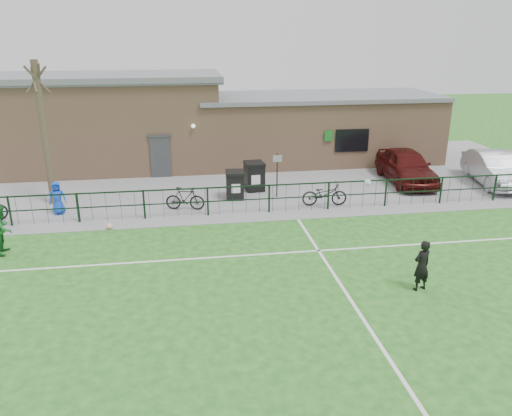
{
  "coord_description": "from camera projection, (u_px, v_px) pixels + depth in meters",
  "views": [
    {
      "loc": [
        -2.44,
        -10.98,
        7.04
      ],
      "look_at": [
        0.0,
        5.0,
        1.3
      ],
      "focal_mm": 35.0,
      "sensor_mm": 36.0,
      "label": 1
    }
  ],
  "objects": [
    {
      "name": "bicycle_e",
      "position": [
        324.0,
        194.0,
        21.13
      ],
      "size": [
        1.96,
        0.84,
        1.0
      ],
      "primitive_type": "imported",
      "rotation": [
        0.0,
        0.0,
        1.48
      ],
      "color": "black",
      "rests_on": "paving_strip"
    },
    {
      "name": "perimeter_fence",
      "position": [
        245.0,
        200.0,
        20.18
      ],
      "size": [
        28.0,
        0.1,
        1.2
      ],
      "primitive_type": "cube",
      "color": "black",
      "rests_on": "ground"
    },
    {
      "name": "car_silver",
      "position": [
        494.0,
        169.0,
        24.01
      ],
      "size": [
        2.51,
        4.94,
        1.55
      ],
      "primitive_type": "imported",
      "rotation": [
        0.0,
        0.0,
        -0.19
      ],
      "color": "#9A9BA1",
      "rests_on": "paving_strip"
    },
    {
      "name": "ground",
      "position": [
        285.0,
        319.0,
        12.92
      ],
      "size": [
        90.0,
        90.0,
        0.0
      ],
      "primitive_type": "plane",
      "color": "#215E1B",
      "rests_on": "ground"
    },
    {
      "name": "paving_strip",
      "position": [
        231.0,
        177.0,
        25.5
      ],
      "size": [
        34.0,
        13.0,
        0.02
      ],
      "primitive_type": "cube",
      "color": "gray",
      "rests_on": "ground"
    },
    {
      "name": "pitch_line_perp",
      "position": [
        359.0,
        313.0,
        13.21
      ],
      "size": [
        0.1,
        16.0,
        0.01
      ],
      "primitive_type": "cube",
      "color": "white",
      "rests_on": "ground"
    },
    {
      "name": "sign_post",
      "position": [
        277.0,
        175.0,
        22.1
      ],
      "size": [
        0.06,
        0.06,
        2.0
      ],
      "primitive_type": "cylinder",
      "rotation": [
        0.0,
        0.0,
        -0.0
      ],
      "color": "black",
      "rests_on": "paving_strip"
    },
    {
      "name": "ball_ground",
      "position": [
        109.0,
        226.0,
        18.73
      ],
      "size": [
        0.24,
        0.24,
        0.24
      ],
      "primitive_type": "sphere",
      "color": "white",
      "rests_on": "ground"
    },
    {
      "name": "pitch_line_touch",
      "position": [
        246.0,
        215.0,
        20.19
      ],
      "size": [
        28.0,
        0.1,
        0.01
      ],
      "primitive_type": "cube",
      "color": "white",
      "rests_on": "ground"
    },
    {
      "name": "goalkeeper_kick",
      "position": [
        420.0,
        263.0,
        14.2
      ],
      "size": [
        1.26,
        2.79,
        2.65
      ],
      "color": "black",
      "rests_on": "ground"
    },
    {
      "name": "spectator_child",
      "position": [
        57.0,
        198.0,
        20.1
      ],
      "size": [
        0.73,
        0.54,
        1.36
      ],
      "primitive_type": "imported",
      "rotation": [
        0.0,
        0.0,
        0.17
      ],
      "color": "blue",
      "rests_on": "paving_strip"
    },
    {
      "name": "outfield_player",
      "position": [
        2.0,
        229.0,
        16.55
      ],
      "size": [
        0.66,
        0.84,
        1.69
      ],
      "primitive_type": "imported",
      "rotation": [
        0.0,
        0.0,
        1.6
      ],
      "color": "#1C6328",
      "rests_on": "ground"
    },
    {
      "name": "bare_tree",
      "position": [
        45.0,
        135.0,
        20.57
      ],
      "size": [
        0.3,
        0.3,
        6.0
      ],
      "primitive_type": "cylinder",
      "color": "#433729",
      "rests_on": "ground"
    },
    {
      "name": "bicycle_d",
      "position": [
        185.0,
        198.0,
        20.63
      ],
      "size": [
        1.68,
        0.79,
        0.98
      ],
      "primitive_type": "imported",
      "rotation": [
        0.0,
        0.0,
        1.36
      ],
      "color": "black",
      "rests_on": "paving_strip"
    },
    {
      "name": "pitch_line_mid",
      "position": [
        261.0,
        254.0,
        16.65
      ],
      "size": [
        28.0,
        0.1,
        0.01
      ],
      "primitive_type": "cube",
      "color": "white",
      "rests_on": "ground"
    },
    {
      "name": "wheelie_bin_right",
      "position": [
        254.0,
        177.0,
        23.18
      ],
      "size": [
        0.9,
        1.0,
        1.25
      ],
      "primitive_type": "cube",
      "rotation": [
        0.0,
        0.0,
        0.08
      ],
      "color": "black",
      "rests_on": "paving_strip"
    },
    {
      "name": "wheelie_bin_left",
      "position": [
        235.0,
        186.0,
        22.04
      ],
      "size": [
        0.82,
        0.92,
        1.15
      ],
      "primitive_type": "cube",
      "rotation": [
        0.0,
        0.0,
        -0.07
      ],
      "color": "black",
      "rests_on": "paving_strip"
    },
    {
      "name": "clubhouse",
      "position": [
        209.0,
        124.0,
        27.43
      ],
      "size": [
        24.25,
        5.4,
        4.96
      ],
      "color": "tan",
      "rests_on": "ground"
    },
    {
      "name": "car_maroon",
      "position": [
        406.0,
        166.0,
        24.32
      ],
      "size": [
        2.25,
        4.91,
        1.63
      ],
      "primitive_type": "imported",
      "rotation": [
        0.0,
        0.0,
        -0.07
      ],
      "color": "#420D0B",
      "rests_on": "paving_strip"
    }
  ]
}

